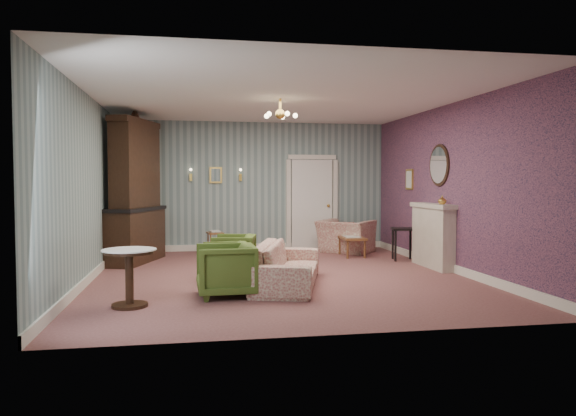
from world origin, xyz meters
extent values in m
plane|color=brown|center=(0.00, 0.00, 0.00)|extent=(7.00, 7.00, 0.00)
plane|color=white|center=(0.00, 0.00, 2.90)|extent=(7.00, 7.00, 0.00)
plane|color=slate|center=(0.00, 3.50, 1.45)|extent=(6.00, 0.00, 6.00)
plane|color=slate|center=(0.00, -3.50, 1.45)|extent=(6.00, 0.00, 6.00)
plane|color=slate|center=(-3.00, 0.00, 1.45)|extent=(0.00, 7.00, 7.00)
plane|color=slate|center=(3.00, 0.00, 1.45)|extent=(0.00, 7.00, 7.00)
plane|color=#A55263|center=(2.98, 0.00, 1.45)|extent=(0.00, 7.00, 7.00)
imported|color=#465E21|center=(-0.98, -1.45, 0.39)|extent=(0.74, 0.79, 0.78)
imported|color=#465E21|center=(-0.91, -0.45, 0.34)|extent=(0.67, 0.71, 0.69)
imported|color=#465E21|center=(-0.72, 0.55, 0.36)|extent=(0.78, 0.82, 0.71)
imported|color=brown|center=(-0.03, -0.84, 0.42)|extent=(1.21, 2.26, 0.85)
imported|color=brown|center=(1.90, 2.70, 0.48)|extent=(1.28, 1.25, 0.95)
imported|color=gold|center=(2.84, 0.00, 1.23)|extent=(0.15, 0.15, 0.15)
cube|color=#5E1C17|center=(1.85, 2.55, 0.48)|extent=(0.41, 0.28, 0.39)
camera|label=1|loc=(-1.41, -8.73, 1.55)|focal=33.74mm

